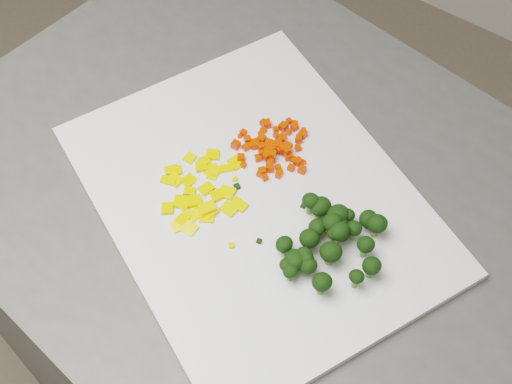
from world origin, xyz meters
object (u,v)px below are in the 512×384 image
Objects in this scene: pepper_pile at (206,190)px; broccoli_pile at (330,237)px; cutting_board at (256,199)px; carrot_pile at (274,143)px; counter_block at (277,341)px.

pepper_pile is 0.97× the size of broccoli_pile.
pepper_pile is at bearing -173.10° from broccoli_pile.
cutting_board is 0.11m from broccoli_pile.
counter_block is at bearing -44.01° from carrot_pile.
counter_block is 0.48m from carrot_pile.
cutting_board reaches higher than counter_block.
carrot_pile is at bearing 148.28° from broccoli_pile.
broccoli_pile reaches higher than counter_block.
cutting_board is 3.75× the size of broccoli_pile.
counter_block is at bearing 29.20° from cutting_board.
counter_block is at bearing 159.48° from broccoli_pile.
carrot_pile is 0.10m from pepper_pile.
carrot_pile is 0.83× the size of broccoli_pile.
carrot_pile is (-0.05, 0.05, 0.48)m from counter_block.
counter_block is 9.16× the size of carrot_pile.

